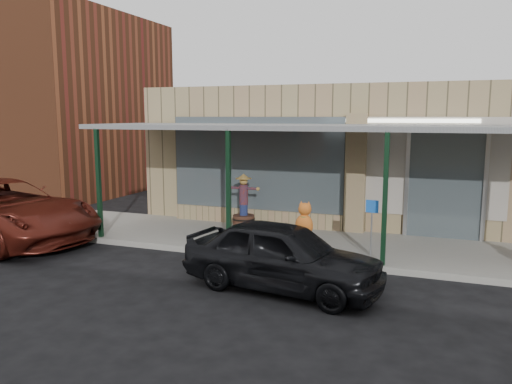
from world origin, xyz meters
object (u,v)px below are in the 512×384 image
(barrel_scarecrow, at_px, (244,211))
(parked_sedan, at_px, (283,255))
(handicap_sign, at_px, (372,222))
(car_maroon, at_px, (0,211))

(barrel_scarecrow, height_order, parked_sedan, barrel_scarecrow)
(handicap_sign, xyz_separation_m, parked_sedan, (-1.40, -2.10, -0.34))
(handicap_sign, relative_size, parked_sedan, 0.33)
(barrel_scarecrow, relative_size, parked_sedan, 0.38)
(barrel_scarecrow, relative_size, handicap_sign, 1.18)
(barrel_scarecrow, xyz_separation_m, handicap_sign, (3.77, -1.82, 0.33))
(handicap_sign, bearing_deg, barrel_scarecrow, 162.85)
(handicap_sign, height_order, parked_sedan, parked_sedan)
(handicap_sign, distance_m, parked_sedan, 2.54)
(parked_sedan, height_order, car_maroon, car_maroon)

